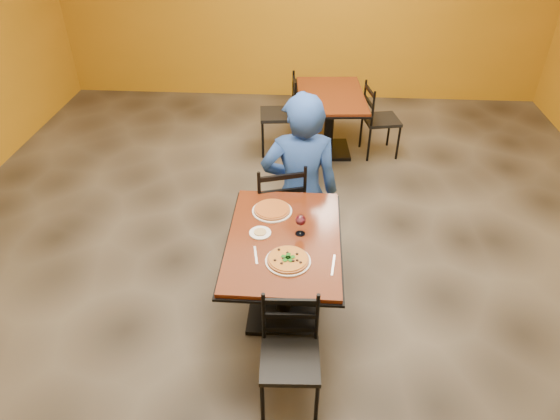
# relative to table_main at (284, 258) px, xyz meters

# --- Properties ---
(floor) EXTENTS (7.00, 8.00, 0.01)m
(floor) POSITION_rel_table_main_xyz_m (0.00, 0.50, -0.56)
(floor) COLOR black
(floor) RESTS_ON ground
(table_main) EXTENTS (0.83, 1.23, 0.75)m
(table_main) POSITION_rel_table_main_xyz_m (0.00, 0.00, 0.00)
(table_main) COLOR #5F200F
(table_main) RESTS_ON floor
(table_second) EXTENTS (0.88, 1.23, 0.75)m
(table_second) POSITION_rel_table_main_xyz_m (0.38, 2.72, -0.00)
(table_second) COLOR #5F200F
(table_second) RESTS_ON floor
(chair_main_near) EXTENTS (0.39, 0.39, 0.82)m
(chair_main_near) POSITION_rel_table_main_xyz_m (0.09, -0.81, -0.15)
(chair_main_near) COLOR black
(chair_main_near) RESTS_ON floor
(chair_main_far) EXTENTS (0.53, 0.53, 0.95)m
(chair_main_far) POSITION_rel_table_main_xyz_m (-0.11, 0.81, -0.08)
(chair_main_far) COLOR black
(chair_main_far) RESTS_ON floor
(chair_second_left) EXTENTS (0.47, 0.47, 0.94)m
(chair_second_left) POSITION_rel_table_main_xyz_m (-0.23, 2.72, -0.09)
(chair_second_left) COLOR black
(chair_second_left) RESTS_ON floor
(chair_second_right) EXTENTS (0.47, 0.47, 0.88)m
(chair_second_right) POSITION_rel_table_main_xyz_m (1.00, 2.72, -0.12)
(chair_second_right) COLOR black
(chair_second_right) RESTS_ON floor
(diner) EXTENTS (0.74, 0.53, 1.48)m
(diner) POSITION_rel_table_main_xyz_m (0.09, 0.95, 0.18)
(diner) COLOR #1B4198
(diner) RESTS_ON floor
(plate_main) EXTENTS (0.31, 0.31, 0.01)m
(plate_main) POSITION_rel_table_main_xyz_m (0.04, -0.26, 0.20)
(plate_main) COLOR white
(plate_main) RESTS_ON table_main
(pizza_main) EXTENTS (0.28, 0.28, 0.02)m
(pizza_main) POSITION_rel_table_main_xyz_m (0.04, -0.26, 0.21)
(pizza_main) COLOR maroon
(pizza_main) RESTS_ON plate_main
(plate_far) EXTENTS (0.31, 0.31, 0.01)m
(plate_far) POSITION_rel_table_main_xyz_m (-0.11, 0.32, 0.20)
(plate_far) COLOR white
(plate_far) RESTS_ON table_main
(pizza_far) EXTENTS (0.28, 0.28, 0.02)m
(pizza_far) POSITION_rel_table_main_xyz_m (-0.11, 0.32, 0.21)
(pizza_far) COLOR #B37322
(pizza_far) RESTS_ON plate_far
(side_plate) EXTENTS (0.16, 0.16, 0.01)m
(side_plate) POSITION_rel_table_main_xyz_m (-0.18, 0.04, 0.20)
(side_plate) COLOR white
(side_plate) RESTS_ON table_main
(dip) EXTENTS (0.09, 0.09, 0.01)m
(dip) POSITION_rel_table_main_xyz_m (-0.18, 0.04, 0.21)
(dip) COLOR tan
(dip) RESTS_ON side_plate
(wine_glass) EXTENTS (0.08, 0.08, 0.18)m
(wine_glass) POSITION_rel_table_main_xyz_m (0.12, 0.05, 0.28)
(wine_glass) COLOR white
(wine_glass) RESTS_ON table_main
(fork) EXTENTS (0.05, 0.19, 0.00)m
(fork) POSITION_rel_table_main_xyz_m (-0.18, -0.21, 0.20)
(fork) COLOR silver
(fork) RESTS_ON table_main
(knife) EXTENTS (0.04, 0.21, 0.00)m
(knife) POSITION_rel_table_main_xyz_m (0.35, -0.28, 0.20)
(knife) COLOR silver
(knife) RESTS_ON table_main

